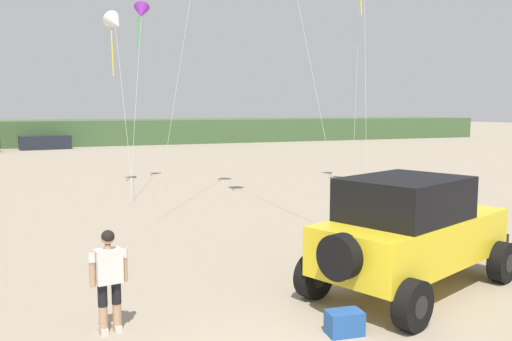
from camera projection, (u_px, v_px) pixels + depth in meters
The scene contains 7 objects.
dune_ridge at pixel (95, 132), 54.83m from camera, with size 90.00×9.64×2.41m, color #426038.
jeep at pixel (412, 230), 10.35m from camera, with size 5.00×3.78×2.26m.
person_watching at pixel (109, 275), 8.40m from camera, with size 0.62×0.36×1.67m.
cooler_box at pixel (344, 323), 8.42m from camera, with size 0.56×0.36×0.38m, color #23519E.
distant_sedan at pixel (45, 142), 47.00m from camera, with size 4.20×1.70×1.20m, color #1E232D.
kite_yellow_diamond at pixel (115, 23), 23.10m from camera, with size 1.25×5.61×7.83m.
kite_green_box at pixel (141, 13), 24.27m from camera, with size 2.09×5.89×8.42m.
Camera 1 is at (-3.22, -5.34, 3.54)m, focal length 37.53 mm.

